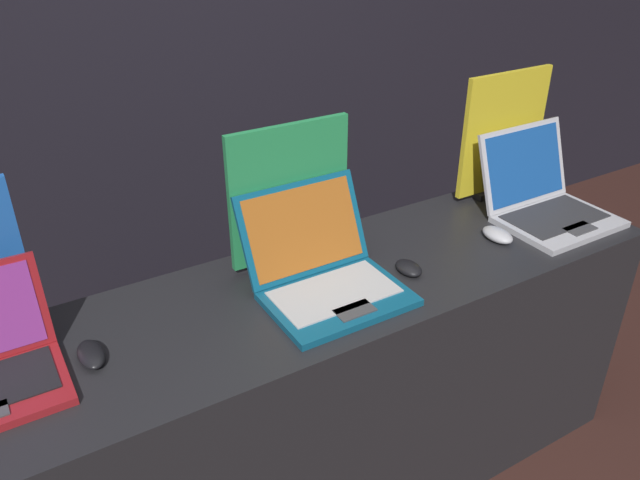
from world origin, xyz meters
The scene contains 9 objects.
wall_back centered at (0.00, 1.62, 1.40)m, with size 8.00×0.05×2.80m.
display_counter centered at (0.00, 0.29, 0.43)m, with size 2.21×0.58×0.85m.
mouse_front centered at (-0.64, 0.29, 0.87)m, with size 0.06×0.12×0.03m.
laptop_middle centered at (0.00, 0.27, 0.92)m, with size 0.38×0.39×0.27m.
mouse_middle centered at (0.26, 0.21, 0.87)m, with size 0.07×0.10×0.03m.
promo_stand_middle centered at (0.00, 0.46, 1.06)m, with size 0.38×0.07×0.43m.
laptop_back centered at (0.89, 0.27, 0.92)m, with size 0.38×0.38×0.28m.
mouse_back centered at (0.63, 0.22, 0.87)m, with size 0.07×0.12×0.04m.
promo_stand_back centered at (0.89, 0.49, 1.07)m, with size 0.38×0.07×0.46m.
Camera 1 is at (-0.78, -1.00, 1.84)m, focal length 35.00 mm.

